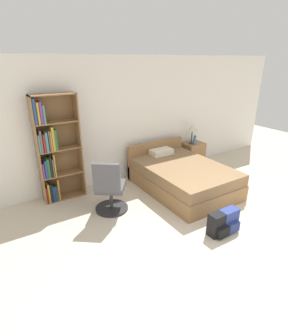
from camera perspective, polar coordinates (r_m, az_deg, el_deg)
ground_plane at (r=3.95m, az=19.60°, el=-18.49°), size 14.00×14.00×0.00m
wall_back at (r=5.66m, az=-4.71°, el=10.15°), size 9.00×0.06×2.60m
bookshelf at (r=5.03m, az=-19.10°, el=3.46°), size 0.78×0.28×1.98m
bed at (r=5.48m, az=8.10°, el=-1.75°), size 1.46×2.07×0.79m
office_chair at (r=4.56m, az=-7.47°, el=-4.75°), size 0.70×0.72×1.00m
nightstand at (r=6.74m, az=10.55°, el=3.00°), size 0.49×0.44×0.59m
table_lamp at (r=6.50m, az=10.49°, el=8.54°), size 0.28×0.28×0.47m
water_bottle at (r=6.50m, az=10.98°, el=5.95°), size 0.06×0.06×0.22m
backpack_black at (r=4.25m, az=15.91°, el=-11.80°), size 0.30×0.25×0.37m
backpack_blue at (r=4.39m, az=17.99°, el=-10.83°), size 0.30×0.23×0.37m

